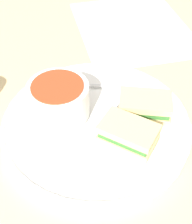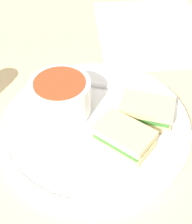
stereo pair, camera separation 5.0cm
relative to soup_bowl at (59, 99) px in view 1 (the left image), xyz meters
name	(u,v)px [view 1 (the left image)]	position (x,y,z in m)	size (l,w,h in m)	color
ground_plane	(96,127)	(0.05, -0.04, -0.05)	(2.40, 2.40, 0.00)	#D1B27F
plate	(96,123)	(0.05, -0.04, -0.04)	(0.31, 0.31, 0.02)	white
soup_bowl	(59,99)	(0.00, 0.00, 0.00)	(0.10, 0.10, 0.06)	white
spoon	(74,84)	(0.05, 0.05, -0.03)	(0.10, 0.07, 0.01)	silver
sandwich_half_near	(128,134)	(0.06, -0.11, -0.01)	(0.09, 0.10, 0.03)	#DBBC7F
sandwich_half_far	(145,106)	(0.12, -0.07, -0.01)	(0.10, 0.09, 0.03)	#DBBC7F
menu_sheet	(133,27)	(0.29, 0.20, -0.05)	(0.34, 0.37, 0.00)	white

